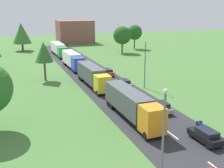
{
  "coord_description": "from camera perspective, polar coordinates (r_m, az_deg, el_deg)",
  "views": [
    {
      "loc": [
        -16.68,
        -14.31,
        14.11
      ],
      "look_at": [
        -0.01,
        30.03,
        1.04
      ],
      "focal_mm": 44.27,
      "sensor_mm": 36.0,
      "label": 1
    }
  ],
  "objects": [
    {
      "name": "truck_second",
      "position": [
        51.14,
        -4.03,
        1.88
      ],
      "size": [
        2.66,
        13.23,
        3.71
      ],
      "color": "yellow",
      "rests_on": "road"
    },
    {
      "name": "tree_oak",
      "position": [
        56.15,
        -13.92,
        6.41
      ],
      "size": [
        3.61,
        3.61,
        7.78
      ],
      "color": "#513823",
      "rests_on": "ground"
    },
    {
      "name": "lane_marking_centre",
      "position": [
        41.9,
        4.14,
        -4.21
      ],
      "size": [
        0.16,
        121.08,
        0.01
      ],
      "color": "white",
      "rests_on": "road"
    },
    {
      "name": "truck_fourth",
      "position": [
        86.32,
        -10.95,
        7.18
      ],
      "size": [
        2.6,
        14.28,
        3.65
      ],
      "color": "green",
      "rests_on": "road"
    },
    {
      "name": "road",
      "position": [
        44.53,
        2.52,
        -3.03
      ],
      "size": [
        10.0,
        140.0,
        0.06
      ],
      "primitive_type": "cube",
      "color": "#2B2B30",
      "rests_on": "ground"
    },
    {
      "name": "motorcycle_courier",
      "position": [
        35.36,
        18.0,
        -7.94
      ],
      "size": [
        0.28,
        1.94,
        0.91
      ],
      "color": "black",
      "rests_on": "road"
    },
    {
      "name": "car_fourth",
      "position": [
        59.58,
        -1.03,
        2.53
      ],
      "size": [
        1.98,
        4.59,
        1.44
      ],
      "color": "red",
      "rests_on": "road"
    },
    {
      "name": "car_lead",
      "position": [
        31.94,
        18.8,
        -10.01
      ],
      "size": [
        1.89,
        4.14,
        1.49
      ],
      "color": "black",
      "rests_on": "road"
    },
    {
      "name": "lamppost_lead",
      "position": [
        21.56,
        10.53,
        -10.64
      ],
      "size": [
        0.36,
        0.36,
        8.5
      ],
      "color": "slate",
      "rests_on": "ground"
    },
    {
      "name": "tree_pine",
      "position": [
        99.06,
        -18.2,
        9.94
      ],
      "size": [
        6.23,
        6.23,
        9.4
      ],
      "color": "#513823",
      "rests_on": "ground"
    },
    {
      "name": "distant_building",
      "position": [
        117.58,
        -7.69,
        10.64
      ],
      "size": [
        14.02,
        11.65,
        9.21
      ],
      "primitive_type": "cube",
      "color": "brown",
      "rests_on": "ground"
    },
    {
      "name": "car_second",
      "position": [
        39.22,
        10.15,
        -4.65
      ],
      "size": [
        1.89,
        4.0,
        1.46
      ],
      "color": "#8C939E",
      "rests_on": "road"
    },
    {
      "name": "truck_third",
      "position": [
        67.02,
        -8.12,
        5.01
      ],
      "size": [
        2.72,
        12.31,
        3.72
      ],
      "color": "blue",
      "rests_on": "road"
    },
    {
      "name": "truck_lead",
      "position": [
        35.81,
        4.06,
        -4.09
      ],
      "size": [
        2.59,
        13.28,
        3.65
      ],
      "color": "orange",
      "rests_on": "road"
    },
    {
      "name": "tree_ash",
      "position": [
        99.57,
        4.7,
        10.56
      ],
      "size": [
        5.27,
        5.27,
        8.43
      ],
      "color": "#513823",
      "rests_on": "ground"
    },
    {
      "name": "tree_maple",
      "position": [
        90.07,
        2.14,
        10.01
      ],
      "size": [
        5.82,
        5.82,
        8.56
      ],
      "color": "#513823",
      "rests_on": "ground"
    },
    {
      "name": "lamppost_second",
      "position": [
        49.59,
        6.84,
        4.56
      ],
      "size": [
        0.36,
        0.36,
        8.75
      ],
      "color": "slate",
      "rests_on": "ground"
    },
    {
      "name": "car_third",
      "position": [
        50.45,
        2.42,
        0.17
      ],
      "size": [
        2.0,
        4.21,
        1.51
      ],
      "color": "gray",
      "rests_on": "road"
    }
  ]
}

